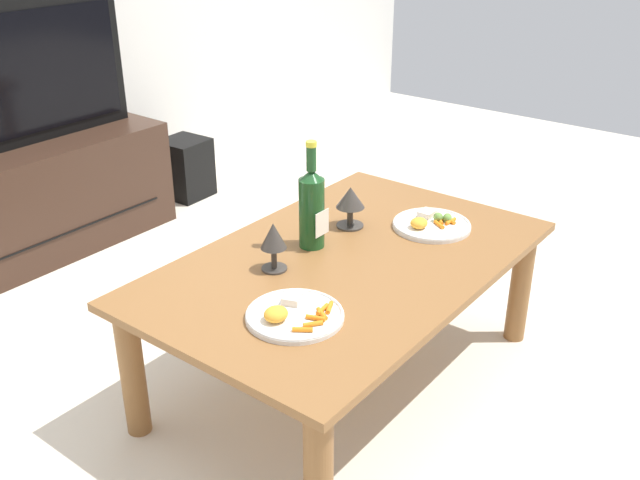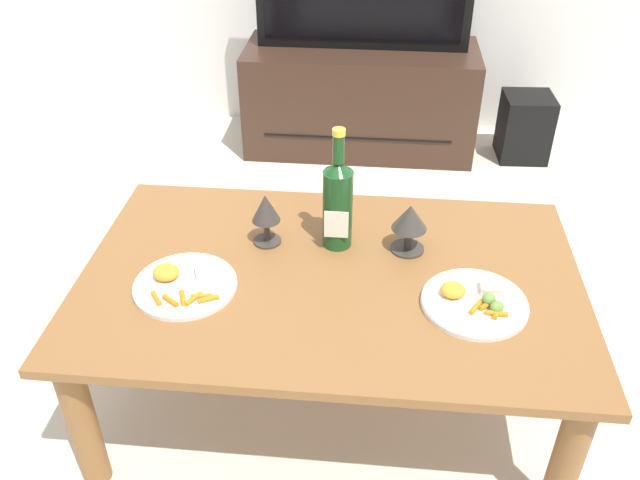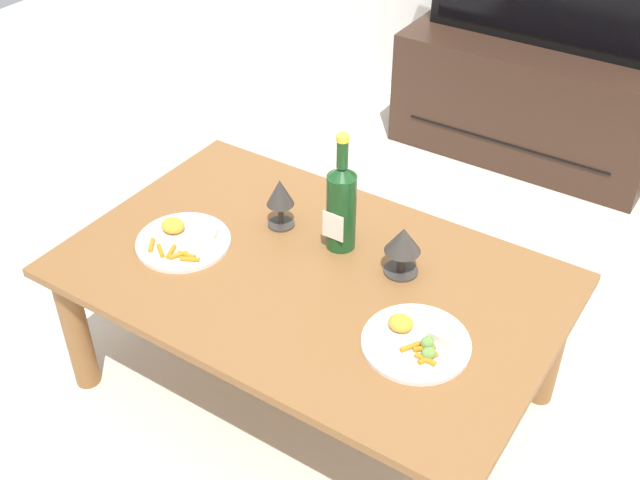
% 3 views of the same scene
% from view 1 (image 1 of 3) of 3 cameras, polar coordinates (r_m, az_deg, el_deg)
% --- Properties ---
extents(ground_plane, '(6.40, 6.40, 0.00)m').
position_cam_1_polar(ground_plane, '(2.37, 1.93, -10.90)').
color(ground_plane, beige).
extents(dining_table, '(1.25, 0.79, 0.44)m').
position_cam_1_polar(dining_table, '(2.17, 2.08, -3.05)').
color(dining_table, brown).
rests_on(dining_table, ground_plane).
extents(tv_stand, '(1.05, 0.45, 0.48)m').
position_cam_1_polar(tv_stand, '(3.33, -20.89, 3.37)').
color(tv_stand, '#382319').
rests_on(tv_stand, ground_plane).
extents(tv_screen, '(0.93, 0.05, 0.57)m').
position_cam_1_polar(tv_screen, '(3.18, -22.37, 12.10)').
color(tv_screen, black).
rests_on(tv_screen, tv_stand).
extents(floor_speaker, '(0.23, 0.23, 0.30)m').
position_cam_1_polar(floor_speaker, '(3.75, -10.60, 5.62)').
color(floor_speaker, black).
rests_on(floor_speaker, ground_plane).
extents(wine_bottle, '(0.08, 0.08, 0.34)m').
position_cam_1_polar(wine_bottle, '(2.16, -0.66, 2.74)').
color(wine_bottle, '#19471E').
rests_on(wine_bottle, dining_table).
extents(goblet_left, '(0.08, 0.08, 0.15)m').
position_cam_1_polar(goblet_left, '(2.04, -3.70, 0.10)').
color(goblet_left, '#38332D').
rests_on(goblet_left, dining_table).
extents(goblet_right, '(0.09, 0.09, 0.14)m').
position_cam_1_polar(goblet_right, '(2.31, 2.42, 3.18)').
color(goblet_right, '#38332D').
rests_on(goblet_right, dining_table).
extents(dinner_plate_left, '(0.25, 0.25, 0.05)m').
position_cam_1_polar(dinner_plate_left, '(1.84, -2.10, -5.90)').
color(dinner_plate_left, white).
rests_on(dinner_plate_left, dining_table).
extents(dinner_plate_right, '(0.25, 0.25, 0.04)m').
position_cam_1_polar(dinner_plate_right, '(2.36, 8.81, 1.27)').
color(dinner_plate_right, white).
rests_on(dinner_plate_right, dining_table).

